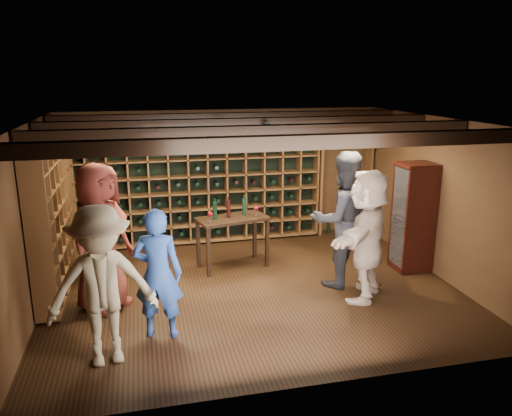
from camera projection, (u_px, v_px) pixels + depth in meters
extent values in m
plane|color=black|center=(253.00, 289.00, 7.53)|extent=(6.00, 6.00, 0.00)
plane|color=#4D2F1A|center=(224.00, 176.00, 9.55)|extent=(6.00, 0.00, 6.00)
plane|color=#4D2F1A|center=(310.00, 275.00, 4.86)|extent=(6.00, 0.00, 6.00)
plane|color=#4D2F1A|center=(30.00, 223.00, 6.55)|extent=(0.00, 5.00, 5.00)
plane|color=#4D2F1A|center=(438.00, 198.00, 7.86)|extent=(0.00, 5.00, 5.00)
plane|color=black|center=(253.00, 122.00, 6.88)|extent=(6.00, 6.00, 0.00)
cube|color=black|center=(286.00, 143.00, 5.40)|extent=(5.90, 0.18, 0.16)
cube|color=black|center=(261.00, 132.00, 6.43)|extent=(5.90, 0.18, 0.16)
cube|color=black|center=(244.00, 123.00, 7.46)|extent=(5.90, 0.18, 0.16)
cube|color=black|center=(231.00, 117.00, 8.50)|extent=(5.90, 0.18, 0.16)
cylinder|color=black|center=(165.00, 132.00, 6.64)|extent=(0.10, 0.10, 0.10)
cylinder|color=black|center=(267.00, 126.00, 7.35)|extent=(0.10, 0.10, 0.10)
cylinder|color=black|center=(356.00, 130.00, 6.93)|extent=(0.10, 0.10, 0.10)
cylinder|color=black|center=(224.00, 122.00, 7.99)|extent=(0.10, 0.10, 0.10)
cube|color=brown|center=(198.00, 184.00, 9.31)|extent=(4.65, 0.30, 2.20)
cube|color=black|center=(198.00, 184.00, 9.31)|extent=(4.56, 0.02, 2.16)
cube|color=brown|center=(55.00, 213.00, 7.38)|extent=(0.30, 2.65, 2.20)
cube|color=black|center=(55.00, 213.00, 7.38)|extent=(0.29, 0.02, 2.16)
cube|color=brown|center=(346.00, 142.00, 9.76)|extent=(1.15, 0.32, 0.04)
cube|color=brown|center=(368.00, 186.00, 10.11)|extent=(0.05, 0.28, 1.85)
cube|color=brown|center=(319.00, 189.00, 9.88)|extent=(0.05, 0.28, 1.85)
cube|color=#9A784D|center=(327.00, 136.00, 9.64)|extent=(0.40, 0.30, 0.20)
cube|color=#9A784D|center=(349.00, 136.00, 9.74)|extent=(0.40, 0.30, 0.20)
cube|color=#9A784D|center=(365.00, 135.00, 9.81)|extent=(0.40, 0.30, 0.20)
cube|color=black|center=(409.00, 266.00, 8.30)|extent=(0.55, 0.50, 0.10)
cube|color=black|center=(414.00, 217.00, 8.08)|extent=(0.55, 0.50, 1.70)
cube|color=white|center=(399.00, 218.00, 8.03)|extent=(0.01, 0.46, 1.60)
cube|color=black|center=(414.00, 217.00, 8.08)|extent=(0.50, 0.44, 0.02)
sphere|color=#59260C|center=(413.00, 211.00, 8.05)|extent=(0.18, 0.18, 0.18)
imported|color=navy|center=(158.00, 274.00, 6.00)|extent=(0.67, 0.52, 1.63)
imported|color=black|center=(342.00, 220.00, 7.46)|extent=(1.05, 0.84, 2.06)
imported|color=maroon|center=(101.00, 238.00, 6.68)|extent=(1.12, 1.18, 2.03)
imported|color=black|center=(105.00, 233.00, 7.71)|extent=(0.91, 0.86, 1.51)
imported|color=gray|center=(102.00, 286.00, 5.40)|extent=(1.27, 0.85, 1.82)
imported|color=tan|center=(367.00, 235.00, 7.03)|extent=(1.54, 1.71, 1.89)
cube|color=black|center=(232.00, 219.00, 8.18)|extent=(1.24, 0.81, 0.05)
cube|color=black|center=(208.00, 253.00, 7.87)|extent=(0.07, 0.07, 0.82)
cube|color=black|center=(267.00, 243.00, 8.31)|extent=(0.07, 0.07, 0.82)
cube|color=black|center=(198.00, 244.00, 8.28)|extent=(0.07, 0.07, 0.82)
cube|color=black|center=(255.00, 235.00, 8.72)|extent=(0.07, 0.07, 0.82)
cylinder|color=black|center=(215.00, 211.00, 8.06)|extent=(0.07, 0.07, 0.28)
cylinder|color=black|center=(228.00, 209.00, 8.16)|extent=(0.07, 0.07, 0.28)
cylinder|color=black|center=(244.00, 207.00, 8.28)|extent=(0.07, 0.07, 0.28)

